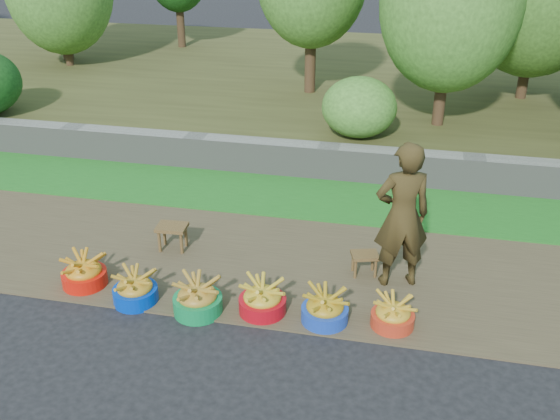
% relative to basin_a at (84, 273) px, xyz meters
% --- Properties ---
extents(ground_plane, '(120.00, 120.00, 0.00)m').
position_rel_basin_a_xyz_m(ground_plane, '(2.30, -0.36, -0.17)').
color(ground_plane, black).
rests_on(ground_plane, ground).
extents(dirt_shoulder, '(80.00, 2.50, 0.02)m').
position_rel_basin_a_xyz_m(dirt_shoulder, '(2.30, 0.89, -0.16)').
color(dirt_shoulder, '#4C422C').
rests_on(dirt_shoulder, ground).
extents(grass_verge, '(80.00, 1.50, 0.04)m').
position_rel_basin_a_xyz_m(grass_verge, '(2.30, 2.89, -0.15)').
color(grass_verge, '#207120').
rests_on(grass_verge, ground).
extents(retaining_wall, '(80.00, 0.35, 0.55)m').
position_rel_basin_a_xyz_m(retaining_wall, '(2.30, 3.74, 0.10)').
color(retaining_wall, gray).
rests_on(retaining_wall, ground).
extents(earth_bank, '(80.00, 10.00, 0.50)m').
position_rel_basin_a_xyz_m(earth_bank, '(2.30, 8.64, 0.08)').
color(earth_bank, '#43441F').
rests_on(earth_bank, ground).
extents(basin_a, '(0.51, 0.51, 0.38)m').
position_rel_basin_a_xyz_m(basin_a, '(0.00, 0.00, 0.00)').
color(basin_a, red).
rests_on(basin_a, ground).
extents(basin_b, '(0.50, 0.50, 0.37)m').
position_rel_basin_a_xyz_m(basin_b, '(0.71, -0.18, -0.01)').
color(basin_b, '#0031B6').
rests_on(basin_b, ground).
extents(basin_c, '(0.53, 0.53, 0.40)m').
position_rel_basin_a_xyz_m(basin_c, '(1.46, -0.22, 0.01)').
color(basin_c, '#0B7E3E').
rests_on(basin_c, ground).
extents(basin_d, '(0.52, 0.52, 0.38)m').
position_rel_basin_a_xyz_m(basin_d, '(2.14, -0.08, 0.00)').
color(basin_d, '#AF0915').
rests_on(basin_d, ground).
extents(basin_e, '(0.50, 0.50, 0.37)m').
position_rel_basin_a_xyz_m(basin_e, '(2.83, -0.10, -0.00)').
color(basin_e, '#173DB5').
rests_on(basin_e, ground).
extents(basin_f, '(0.46, 0.46, 0.34)m').
position_rel_basin_a_xyz_m(basin_f, '(3.53, -0.04, -0.02)').
color(basin_f, red).
rests_on(basin_f, ground).
extents(stool_left, '(0.39, 0.31, 0.33)m').
position_rel_basin_a_xyz_m(stool_left, '(0.70, 1.00, 0.11)').
color(stool_left, brown).
rests_on(stool_left, dirt_shoulder).
extents(stool_right, '(0.37, 0.32, 0.28)m').
position_rel_basin_a_xyz_m(stool_right, '(3.14, 0.91, 0.07)').
color(stool_right, brown).
rests_on(stool_right, dirt_shoulder).
extents(vendor_woman, '(0.73, 0.60, 1.73)m').
position_rel_basin_a_xyz_m(vendor_woman, '(3.53, 0.82, 0.72)').
color(vendor_woman, black).
rests_on(vendor_woman, dirt_shoulder).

